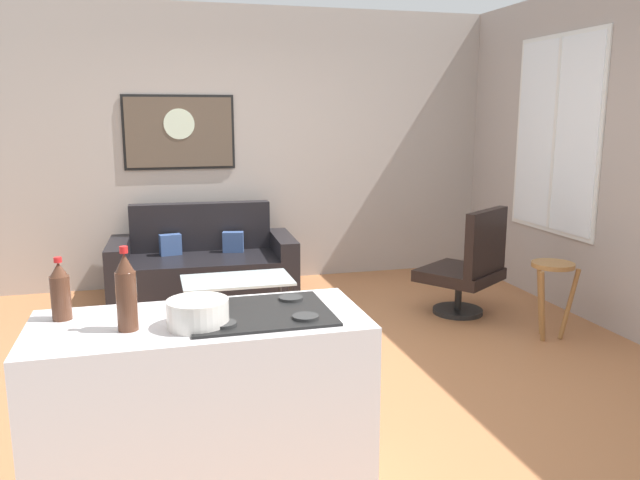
% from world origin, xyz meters
% --- Properties ---
extents(ground, '(6.40, 6.40, 0.04)m').
position_xyz_m(ground, '(0.00, 0.00, -0.02)').
color(ground, '#AB6B42').
extents(back_wall, '(6.40, 0.05, 2.80)m').
position_xyz_m(back_wall, '(0.00, 2.42, 1.40)').
color(back_wall, '#AB9F97').
rests_on(back_wall, ground).
extents(right_wall, '(0.05, 6.40, 2.80)m').
position_xyz_m(right_wall, '(2.62, 0.30, 1.40)').
color(right_wall, '#A89A93').
rests_on(right_wall, ground).
extents(couch, '(1.76, 0.91, 0.87)m').
position_xyz_m(couch, '(-0.51, 1.89, 0.28)').
color(couch, black).
rests_on(couch, ground).
extents(coffee_table, '(0.87, 0.50, 0.45)m').
position_xyz_m(coffee_table, '(-0.34, 0.77, 0.40)').
color(coffee_table, silver).
rests_on(coffee_table, ground).
extents(armchair, '(0.86, 0.85, 0.95)m').
position_xyz_m(armchair, '(1.67, 0.69, 0.44)').
color(armchair, black).
rests_on(armchair, ground).
extents(bar_stool, '(0.37, 0.37, 0.61)m').
position_xyz_m(bar_stool, '(2.01, -0.00, 0.48)').
color(bar_stool, '#996737').
rests_on(bar_stool, ground).
extents(kitchen_counter, '(1.39, 0.61, 0.92)m').
position_xyz_m(kitchen_counter, '(-0.79, -1.55, 0.45)').
color(kitchen_counter, silver).
rests_on(kitchen_counter, ground).
extents(soda_bottle, '(0.08, 0.08, 0.27)m').
position_xyz_m(soda_bottle, '(-1.35, -1.40, 1.02)').
color(soda_bottle, '#533020').
rests_on(soda_bottle, kitchen_counter).
extents(soda_bottle_2, '(0.08, 0.08, 0.34)m').
position_xyz_m(soda_bottle_2, '(-1.08, -1.61, 1.05)').
color(soda_bottle_2, '#533020').
rests_on(soda_bottle_2, kitchen_counter).
extents(mixing_bowl, '(0.25, 0.25, 0.11)m').
position_xyz_m(mixing_bowl, '(-0.81, -1.64, 0.95)').
color(mixing_bowl, silver).
rests_on(mixing_bowl, kitchen_counter).
extents(wall_painting, '(1.09, 0.03, 0.73)m').
position_xyz_m(wall_painting, '(-0.66, 2.38, 1.56)').
color(wall_painting, black).
extents(window, '(0.03, 1.23, 1.77)m').
position_xyz_m(window, '(2.59, 0.90, 1.55)').
color(window, silver).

